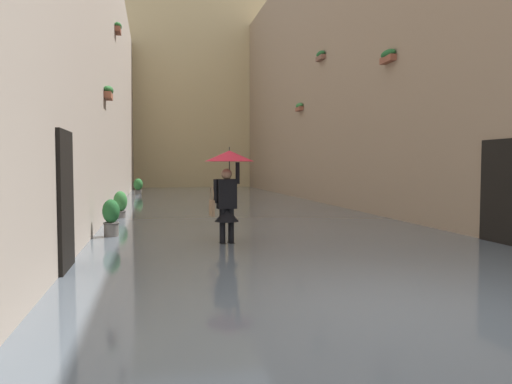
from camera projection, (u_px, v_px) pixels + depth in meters
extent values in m
plane|color=#605B56|center=(222.00, 206.00, 20.08)|extent=(74.64, 74.64, 0.00)
cube|color=slate|center=(222.00, 205.00, 20.07)|extent=(9.00, 35.85, 0.09)
cube|color=gray|center=(338.00, 67.00, 20.78)|extent=(1.80, 33.85, 11.67)
cube|color=black|center=(500.00, 194.00, 9.85)|extent=(0.08, 1.10, 2.20)
cube|color=brown|center=(388.00, 59.00, 14.29)|extent=(0.20, 0.70, 0.18)
ellipsoid|color=#23602D|center=(388.00, 54.00, 14.28)|extent=(0.28, 0.76, 0.24)
cube|color=brown|center=(321.00, 58.00, 19.98)|extent=(0.20, 0.70, 0.18)
ellipsoid|color=#23602D|center=(321.00, 54.00, 19.97)|extent=(0.28, 0.76, 0.24)
cube|color=brown|center=(299.00, 109.00, 22.95)|extent=(0.20, 0.70, 0.18)
ellipsoid|color=#387F3D|center=(299.00, 106.00, 22.94)|extent=(0.28, 0.76, 0.24)
cube|color=#A89989|center=(93.00, 78.00, 18.76)|extent=(1.80, 33.85, 10.02)
cube|color=black|center=(65.00, 203.00, 7.34)|extent=(0.08, 1.10, 2.20)
cube|color=#9E563D|center=(108.00, 96.00, 13.88)|extent=(0.20, 0.70, 0.18)
ellipsoid|color=#2D7033|center=(108.00, 90.00, 13.87)|extent=(0.28, 0.76, 0.24)
cube|color=brown|center=(118.00, 31.00, 18.13)|extent=(0.20, 0.70, 0.18)
ellipsoid|color=#2D7033|center=(118.00, 26.00, 18.12)|extent=(0.28, 0.76, 0.24)
cube|color=tan|center=(192.00, 92.00, 35.15)|extent=(11.80, 1.80, 13.81)
cube|color=black|center=(223.00, 245.00, 9.87)|extent=(0.13, 0.25, 0.10)
cylinder|color=black|center=(222.00, 226.00, 9.84)|extent=(0.13, 0.13, 0.70)
cube|color=black|center=(231.00, 245.00, 9.92)|extent=(0.13, 0.25, 0.10)
cylinder|color=black|center=(231.00, 226.00, 9.90)|extent=(0.13, 0.13, 0.70)
cube|color=black|center=(227.00, 194.00, 9.84)|extent=(0.40, 0.26, 0.60)
cone|color=black|center=(227.00, 214.00, 9.86)|extent=(0.55, 0.55, 0.28)
sphere|color=#8C664C|center=(227.00, 174.00, 9.81)|extent=(0.22, 0.22, 0.22)
cylinder|color=black|center=(238.00, 173.00, 9.88)|extent=(0.09, 0.09, 0.44)
cylinder|color=black|center=(216.00, 191.00, 9.76)|extent=(0.09, 0.09, 0.48)
cylinder|color=black|center=(229.00, 168.00, 9.83)|extent=(0.02, 0.02, 0.47)
cone|color=red|center=(229.00, 156.00, 9.81)|extent=(1.00, 1.00, 0.22)
cylinder|color=black|center=(229.00, 149.00, 9.80)|extent=(0.01, 0.01, 0.08)
cube|color=#8C6B4C|center=(212.00, 208.00, 9.74)|extent=(0.09, 0.28, 0.32)
torus|color=#8C6B4C|center=(212.00, 194.00, 9.72)|extent=(0.05, 0.30, 0.30)
cylinder|color=#66605B|center=(121.00, 216.00, 14.62)|extent=(0.29, 0.29, 0.29)
torus|color=#56524E|center=(120.00, 211.00, 14.61)|extent=(0.33, 0.33, 0.04)
ellipsoid|color=#387F3D|center=(120.00, 201.00, 14.59)|extent=(0.41, 0.41, 0.61)
cylinder|color=#66605B|center=(111.00, 232.00, 10.81)|extent=(0.32, 0.32, 0.39)
torus|color=#56524E|center=(111.00, 223.00, 10.80)|extent=(0.35, 0.35, 0.04)
ellipsoid|color=#23602D|center=(111.00, 211.00, 10.79)|extent=(0.38, 0.38, 0.53)
cylinder|color=#66605B|center=(138.00, 193.00, 26.30)|extent=(0.34, 0.34, 0.32)
torus|color=#56524E|center=(138.00, 190.00, 26.29)|extent=(0.37, 0.37, 0.04)
ellipsoid|color=#2D7033|center=(138.00, 184.00, 26.27)|extent=(0.49, 0.49, 0.64)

